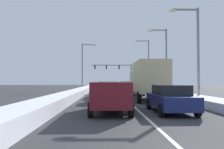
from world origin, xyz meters
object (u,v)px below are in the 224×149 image
suv_red_right_lane_third (134,87)px  sedan_charcoal_center_lane_second (106,93)px  suv_white_center_lane_fourth (109,86)px  street_lamp_right_mid (164,55)px  sedan_navy_right_lane_nearest (170,99)px  suv_maroon_center_lane_nearest (110,94)px  box_truck_right_lane_second (148,79)px  street_lamp_left_mid (84,63)px  roadside_sign_right (163,68)px  sedan_tan_right_lane_fourth (129,87)px  street_lamp_right_near (194,45)px  sedan_black_center_lane_fifth (106,87)px  suv_gray_right_lane_fifth (126,85)px  street_lamp_right_far (147,61)px  suv_green_center_lane_third (108,87)px  traffic_light_gantry (117,70)px

suv_red_right_lane_third → sedan_charcoal_center_lane_second: size_ratio=1.09×
suv_white_center_lane_fourth → street_lamp_right_mid: size_ratio=0.56×
sedan_navy_right_lane_nearest → suv_maroon_center_lane_nearest: size_ratio=0.92×
sedan_navy_right_lane_nearest → box_truck_right_lane_second: bearing=88.9°
suv_maroon_center_lane_nearest → street_lamp_left_mid: (-4.07, 27.79, 4.00)m
roadside_sign_right → sedan_tan_right_lane_fourth: bearing=-141.0°
street_lamp_right_near → sedan_black_center_lane_fifth: bearing=111.9°
suv_gray_right_lane_fifth → suv_white_center_lane_fourth: 9.54m
sedan_navy_right_lane_nearest → box_truck_right_lane_second: box_truck_right_lane_second is taller
sedan_black_center_lane_fifth → roadside_sign_right: roadside_sign_right is taller
suv_gray_right_lane_fifth → roadside_sign_right: (6.31, -1.65, 3.00)m
sedan_tan_right_lane_fourth → street_lamp_right_far: 9.43m
sedan_charcoal_center_lane_second → suv_gray_right_lane_fifth: bearing=80.4°
suv_gray_right_lane_fifth → street_lamp_right_near: bearing=-80.0°
sedan_tan_right_lane_fourth → suv_maroon_center_lane_nearest: size_ratio=0.92×
suv_green_center_lane_third → sedan_black_center_lane_fifth: bearing=91.1°
sedan_black_center_lane_fifth → street_lamp_left_mid: 6.34m
street_lamp_right_far → street_lamp_left_mid: bearing=-177.5°
suv_gray_right_lane_fifth → traffic_light_gantry: (-0.65, 19.32, 3.71)m
sedan_tan_right_lane_fourth → street_lamp_right_far: (3.99, 7.16, 4.67)m
sedan_navy_right_lane_nearest → roadside_sign_right: 27.49m
sedan_charcoal_center_lane_second → suv_white_center_lane_fourth: bearing=88.4°
box_truck_right_lane_second → roadside_sign_right: roadside_sign_right is taller
box_truck_right_lane_second → suv_maroon_center_lane_nearest: size_ratio=1.47×
suv_gray_right_lane_fifth → roadside_sign_right: 7.18m
roadside_sign_right → street_lamp_right_far: bearing=143.1°
suv_gray_right_lane_fifth → street_lamp_right_mid: size_ratio=0.56×
sedan_charcoal_center_lane_second → street_lamp_right_mid: street_lamp_right_mid is taller
sedan_charcoal_center_lane_second → street_lamp_right_near: (7.46, 0.06, 4.03)m
suv_gray_right_lane_fifth → suv_green_center_lane_third: (-3.45, -15.49, 0.00)m
suv_maroon_center_lane_nearest → sedan_charcoal_center_lane_second: suv_maroon_center_lane_nearest is taller
box_truck_right_lane_second → sedan_tan_right_lane_fourth: bearing=90.7°
sedan_charcoal_center_lane_second → traffic_light_gantry: 41.26m
suv_maroon_center_lane_nearest → street_lamp_left_mid: size_ratio=0.58×
suv_gray_right_lane_fifth → suv_white_center_lane_fourth: same height
street_lamp_right_near → street_lamp_right_far: 21.83m
sedan_black_center_lane_fifth → traffic_light_gantry: 22.82m
box_truck_right_lane_second → street_lamp_right_far: 21.67m
sedan_charcoal_center_lane_second → street_lamp_right_near: street_lamp_right_near is taller
sedan_navy_right_lane_nearest → sedan_tan_right_lane_fourth: same height
street_lamp_left_mid → roadside_sign_right: bearing=-5.7°
traffic_light_gantry → box_truck_right_lane_second: bearing=-89.1°
street_lamp_right_far → suv_maroon_center_lane_nearest: bearing=-104.4°
suv_white_center_lane_fourth → suv_maroon_center_lane_nearest: bearing=-90.6°
suv_red_right_lane_third → traffic_light_gantry: (-0.37, 32.06, 3.71)m
sedan_navy_right_lane_nearest → roadside_sign_right: (6.50, 26.51, 3.25)m
suv_maroon_center_lane_nearest → suv_white_center_lane_fourth: 19.09m
suv_maroon_center_lane_nearest → street_lamp_right_mid: (7.56, 17.38, 4.16)m
suv_green_center_lane_third → street_lamp_right_near: street_lamp_right_near is taller
suv_maroon_center_lane_nearest → street_lamp_right_far: street_lamp_right_far is taller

